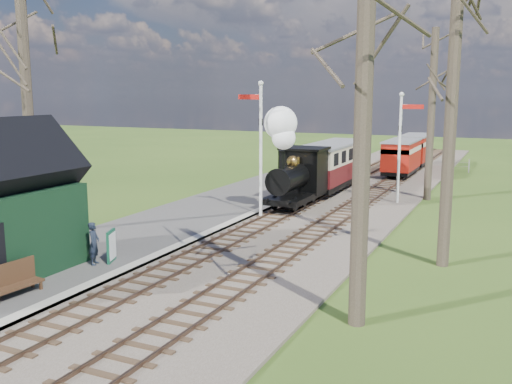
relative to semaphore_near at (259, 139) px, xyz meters
The scene contains 17 objects.
distant_hills 52.33m from the semaphore_near, 87.43° to the left, with size 114.40×48.00×22.02m.
ballast_bed 7.28m from the semaphore_near, 70.97° to the left, with size 8.00×60.00×0.10m, color brown.
track_near 7.00m from the semaphore_near, 82.70° to the left, with size 1.60×60.00×0.15m.
track_far 7.73m from the semaphore_near, 60.68° to the left, with size 1.60×60.00×0.15m.
platform 4.88m from the semaphore_near, 143.78° to the right, with size 5.00×44.00×0.20m, color #474442.
coping_strip 4.07m from the semaphore_near, 102.16° to the right, with size 0.40×44.00×0.21m, color #B2AD9E.
semaphore_near is the anchor object (origin of this frame).
semaphore_far 7.91m from the semaphore_near, 49.40° to the left, with size 1.22×0.24×5.72m.
bare_trees 6.46m from the semaphore_near, 70.39° to the right, with size 15.51×22.39×12.00m.
fence_line 20.26m from the semaphore_near, 86.94° to the left, with size 12.60×0.08×1.00m.
locomotive 2.89m from the semaphore_near, 72.60° to the left, with size 1.96×4.57×4.89m.
coach 8.75m from the semaphore_near, 84.82° to the left, with size 2.28×7.83×2.40m.
red_carriage_a 16.20m from the semaphore_near, 77.88° to the left, with size 1.93×4.77×2.03m.
red_carriage_b 21.57m from the semaphore_near, 80.97° to the left, with size 1.93×4.77×2.03m.
sign_board 9.38m from the semaphore_near, 98.27° to the right, with size 0.34×0.70×1.06m.
bench 12.97m from the semaphore_near, 97.73° to the right, with size 0.60×1.64×0.92m.
person 9.82m from the semaphore_near, 99.72° to the right, with size 0.51×0.33×1.40m, color #1B2231.
Camera 1 is at (9.91, -7.22, 5.69)m, focal length 40.00 mm.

